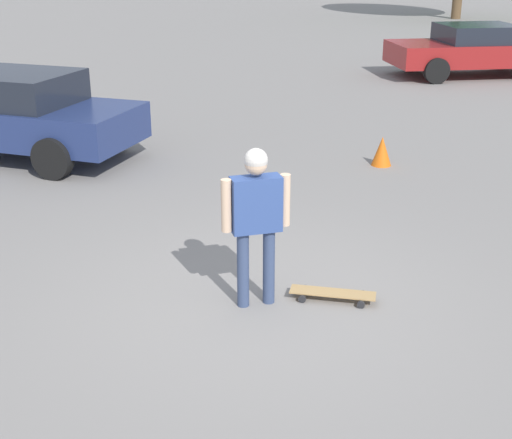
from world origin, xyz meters
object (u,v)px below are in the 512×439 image
person (256,210)px  car_parked_near (13,114)px  traffic_cone (382,151)px  car_parked_far (473,49)px  skateboard (333,294)px

person → car_parked_near: (-6.54, -0.40, -0.26)m
person → traffic_cone: bearing=50.8°
car_parked_near → car_parked_far: size_ratio=0.93×
person → skateboard: bearing=-10.5°
car_parked_near → skateboard: bearing=151.5°
person → car_parked_near: bearing=111.2°
person → traffic_cone: person is taller
traffic_cone → car_parked_far: bearing=121.7°
person → skateboard: 1.20m
person → skateboard: size_ratio=2.13×
skateboard → traffic_cone: 4.80m
person → car_parked_far: size_ratio=0.34×
car_parked_far → car_parked_near: bearing=30.3°
traffic_cone → skateboard: bearing=-48.9°
car_parked_near → traffic_cone: (3.75, 4.68, -0.49)m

